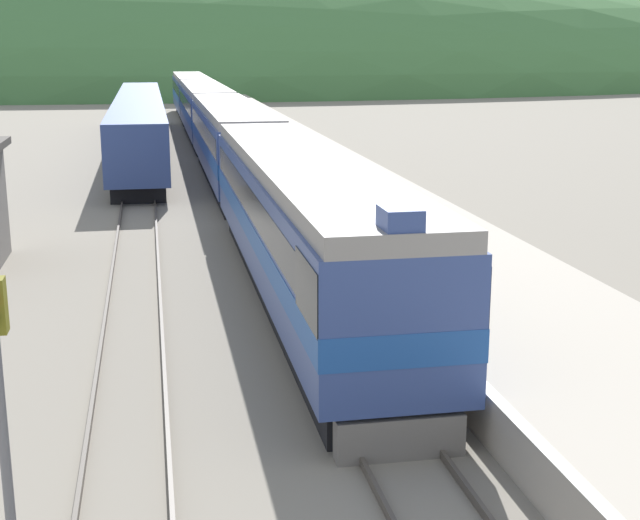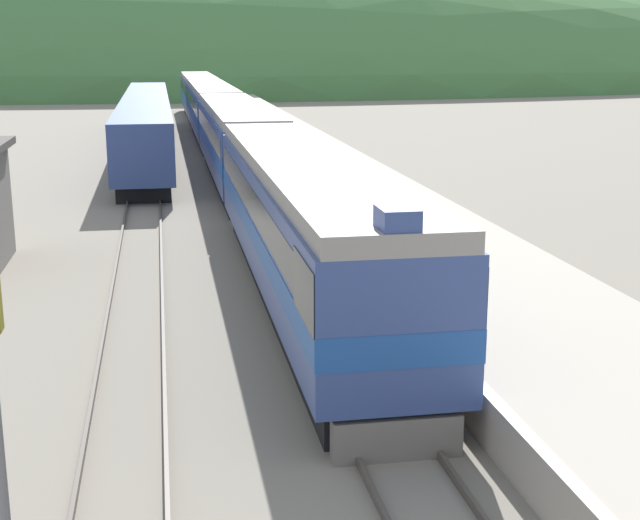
% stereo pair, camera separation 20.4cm
% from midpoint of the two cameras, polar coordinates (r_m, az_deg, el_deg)
% --- Properties ---
extents(track_main, '(1.52, 180.00, 0.16)m').
position_cam_midpoint_polar(track_main, '(67.56, -7.45, 7.76)').
color(track_main, '#4C443D').
rests_on(track_main, ground).
extents(track_siding, '(1.52, 180.00, 0.16)m').
position_cam_midpoint_polar(track_siding, '(67.45, -11.43, 7.59)').
color(track_siding, '#4C443D').
rests_on(track_siding, ground).
extents(platform, '(5.72, 140.00, 0.99)m').
position_cam_midpoint_polar(platform, '(48.27, -0.66, 5.99)').
color(platform, '#ADA393').
rests_on(platform, ground).
extents(distant_hills, '(238.21, 107.20, 46.41)m').
position_cam_midpoint_polar(distant_hills, '(161.11, -9.54, 11.09)').
color(distant_hills, '#477A42').
rests_on(distant_hills, ground).
extents(express_train_lead_car, '(2.97, 20.55, 4.37)m').
position_cam_midpoint_polar(express_train_lead_car, '(24.39, -1.31, 2.34)').
color(express_train_lead_car, black).
rests_on(express_train_lead_car, ground).
extents(carriage_second, '(2.96, 19.99, 4.01)m').
position_cam_midpoint_polar(carriage_second, '(45.40, -5.80, 7.58)').
color(carriage_second, black).
rests_on(carriage_second, ground).
extents(carriage_third, '(2.96, 19.99, 4.01)m').
position_cam_midpoint_polar(carriage_third, '(66.13, -7.44, 9.46)').
color(carriage_third, black).
rests_on(carriage_third, ground).
extents(carriage_fourth, '(2.96, 19.99, 4.01)m').
position_cam_midpoint_polar(carriage_fourth, '(86.92, -8.30, 10.44)').
color(carriage_fourth, black).
rests_on(carriage_fourth, ground).
extents(siding_train, '(2.90, 41.21, 3.60)m').
position_cam_midpoint_polar(siding_train, '(60.04, -11.56, 8.56)').
color(siding_train, black).
rests_on(siding_train, ground).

